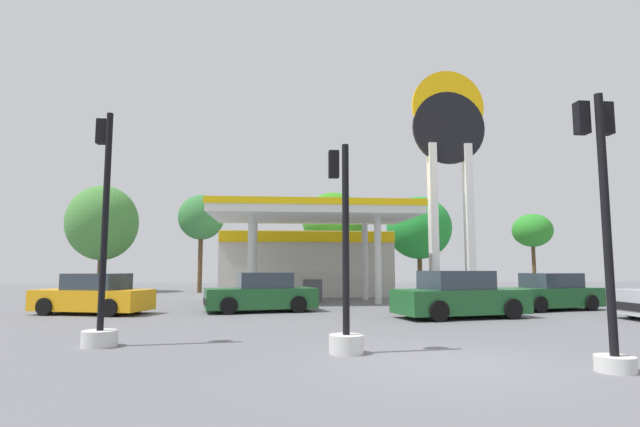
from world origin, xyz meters
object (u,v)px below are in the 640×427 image
object	(u,v)px
traffic_signal_0	(606,248)
tree_1	(201,218)
traffic_signal_1	(345,293)
tree_4	(532,231)
tree_0	(102,223)
tree_2	(334,221)
station_pole_sign	(449,152)
car_3	(93,296)
traffic_signal_2	(102,280)
car_0	(459,296)
car_1	(261,294)
tree_3	(419,228)
car_4	(549,293)

from	to	relation	value
traffic_signal_0	tree_1	distance (m)	28.11
traffic_signal_1	tree_4	bearing A→B (deg)	54.76
tree_0	tree_2	distance (m)	16.16
traffic_signal_0	tree_2	distance (m)	28.31
traffic_signal_0	tree_4	size ratio (longest dim) A/B	0.83
tree_0	tree_1	bearing A→B (deg)	-9.51
station_pole_sign	tree_4	xyz separation A→B (m)	(9.93, 9.99, -3.43)
car_3	traffic_signal_2	bearing A→B (deg)	-69.78
traffic_signal_2	tree_0	size ratio (longest dim) A/B	0.71
car_0	car_3	distance (m)	13.04
traffic_signal_1	tree_1	world-z (taller)	tree_1
traffic_signal_2	tree_1	size ratio (longest dim) A/B	0.79
car_1	traffic_signal_0	distance (m)	12.96
station_pole_sign	traffic_signal_1	bearing A→B (deg)	-117.37
traffic_signal_1	tree_2	world-z (taller)	tree_2
car_1	tree_1	bearing A→B (deg)	107.07
tree_3	car_0	bearing A→B (deg)	-102.97
tree_1	tree_4	world-z (taller)	tree_1
car_0	traffic_signal_1	distance (m)	8.04
traffic_signal_2	tree_2	world-z (taller)	tree_2
car_1	tree_4	size ratio (longest dim) A/B	0.78
car_1	traffic_signal_1	world-z (taller)	traffic_signal_1
tree_1	car_1	bearing A→B (deg)	-72.93
traffic_signal_0	traffic_signal_2	distance (m)	9.93
tree_0	tree_2	xyz separation A→B (m)	(16.12, 1.07, 0.40)
car_3	traffic_signal_0	world-z (taller)	traffic_signal_0
tree_2	tree_0	bearing A→B (deg)	-176.21
tree_4	traffic_signal_1	bearing A→B (deg)	-125.24
tree_1	tree_3	world-z (taller)	tree_3
car_1	car_4	size ratio (longest dim) A/B	1.01
car_4	tree_4	xyz separation A→B (m)	(8.30, 16.21, 3.74)
car_3	tree_0	distance (m)	17.37
traffic_signal_0	car_1	bearing A→B (deg)	118.03
car_3	tree_2	size ratio (longest dim) A/B	0.61
car_0	tree_1	xyz separation A→B (m)	(-11.19, 17.42, 4.30)
car_3	station_pole_sign	bearing A→B (deg)	21.70
station_pole_sign	tree_0	xyz separation A→B (m)	(-21.08, 9.75, -3.11)
tree_3	tree_4	distance (m)	8.55
car_4	tree_2	bearing A→B (deg)	111.16
station_pole_sign	tree_2	xyz separation A→B (m)	(-4.96, 10.82, -2.71)
tree_1	tree_2	xyz separation A→B (m)	(9.29, 2.21, 0.10)
car_0	tree_0	bearing A→B (deg)	134.15
traffic_signal_2	car_0	bearing A→B (deg)	26.99
tree_0	traffic_signal_2	bearing A→B (deg)	-71.25
car_3	tree_2	world-z (taller)	tree_2
car_0	tree_2	distance (m)	20.21
tree_0	tree_4	distance (m)	31.01
tree_0	tree_1	xyz separation A→B (m)	(6.83, -1.14, 0.30)
car_4	tree_3	world-z (taller)	tree_3
car_1	traffic_signal_0	world-z (taller)	traffic_signal_0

